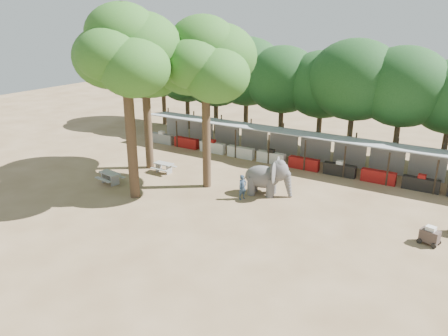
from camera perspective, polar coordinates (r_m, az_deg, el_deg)
The scene contains 11 objects.
ground at distance 24.41m, azimuth -4.17°, elevation -8.16°, with size 100.00×100.00×0.00m, color brown.
vendor_stalls at distance 35.31m, azimuth 8.92°, elevation 2.50°, with size 28.00×2.99×2.80m.
yard_tree_left at distance 33.16m, azimuth -10.36°, elevation 13.73°, with size 7.10×6.90×11.02m.
yard_tree_center at distance 27.39m, azimuth -12.74°, elevation 14.59°, with size 7.10×6.90×12.04m.
yard_tree_back at distance 28.68m, azimuth -2.47°, elevation 13.88°, with size 7.10×6.90×11.36m.
backdrop_trees at distance 39.10m, azimuth 12.25°, elevation 10.43°, with size 46.46×5.95×8.33m.
elephant at distance 28.75m, azimuth 5.76°, elevation -1.15°, with size 3.35×2.47×2.49m.
handler at distance 28.05m, azimuth 2.42°, elevation -2.51°, with size 0.59×0.40×1.65m, color #26384C.
picnic_table_near at distance 31.76m, azimuth -14.66°, elevation -1.06°, with size 1.83×1.69×0.81m.
picnic_table_far at distance 33.19m, azimuth -7.87°, elevation 0.21°, with size 1.52×1.37×0.76m.
cart_front at distance 25.17m, azimuth 25.29°, elevation -7.96°, with size 1.16×0.91×1.00m.
Camera 1 is at (12.78, -17.52, 11.21)m, focal length 35.00 mm.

